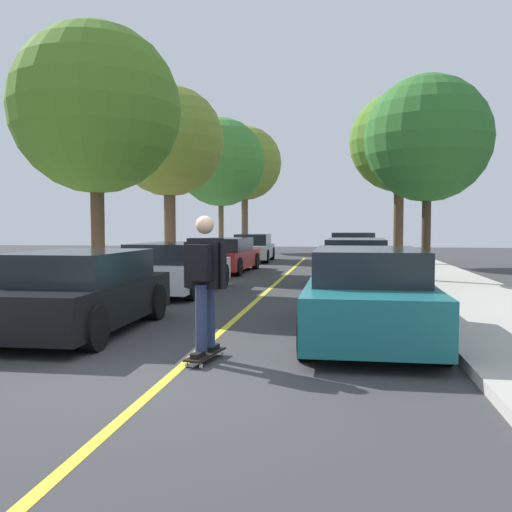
{
  "coord_description": "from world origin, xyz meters",
  "views": [
    {
      "loc": [
        1.91,
        -6.22,
        1.71
      ],
      "look_at": [
        0.07,
        5.9,
        1.05
      ],
      "focal_mm": 39.3,
      "sensor_mm": 36.0,
      "label": 1
    }
  ],
  "objects_px": {
    "parked_car_left_nearest": "(77,292)",
    "skateboarder": "(204,276)",
    "parked_car_left_near": "(175,267)",
    "parked_car_left_farthest": "(253,248)",
    "parked_car_right_nearest": "(367,294)",
    "street_tree_left_near": "(169,142)",
    "skateboard": "(205,355)",
    "street_tree_right_nearest": "(428,139)",
    "parked_car_right_far": "(352,252)",
    "street_tree_left_far": "(221,162)",
    "street_tree_left_nearest": "(96,109)",
    "street_tree_left_farthest": "(245,163)",
    "street_tree_right_near": "(400,142)",
    "parked_car_left_far": "(226,255)",
    "parked_car_right_near": "(356,264)"
  },
  "relations": [
    {
      "from": "parked_car_right_nearest",
      "to": "parked_car_right_far",
      "type": "height_order",
      "value": "parked_car_right_far"
    },
    {
      "from": "street_tree_left_near",
      "to": "street_tree_left_farthest",
      "type": "relative_size",
      "value": 0.83
    },
    {
      "from": "parked_car_right_near",
      "to": "street_tree_left_nearest",
      "type": "relative_size",
      "value": 0.7
    },
    {
      "from": "parked_car_right_near",
      "to": "skateboarder",
      "type": "relative_size",
      "value": 2.71
    },
    {
      "from": "street_tree_left_near",
      "to": "street_tree_left_far",
      "type": "xyz_separation_m",
      "value": [
        0.0,
        8.89,
        0.25
      ]
    },
    {
      "from": "parked_car_left_far",
      "to": "street_tree_left_near",
      "type": "distance_m",
      "value": 4.64
    },
    {
      "from": "parked_car_left_nearest",
      "to": "street_tree_right_nearest",
      "type": "xyz_separation_m",
      "value": [
        6.66,
        8.22,
        3.55
      ]
    },
    {
      "from": "parked_car_left_near",
      "to": "parked_car_left_farthest",
      "type": "bearing_deg",
      "value": 90.0
    },
    {
      "from": "parked_car_right_far",
      "to": "street_tree_left_nearest",
      "type": "xyz_separation_m",
      "value": [
        -6.66,
        -8.45,
        4.0
      ]
    },
    {
      "from": "parked_car_right_nearest",
      "to": "street_tree_right_nearest",
      "type": "relative_size",
      "value": 0.8
    },
    {
      "from": "parked_car_left_nearest",
      "to": "skateboarder",
      "type": "height_order",
      "value": "skateboarder"
    },
    {
      "from": "parked_car_left_nearest",
      "to": "skateboard",
      "type": "bearing_deg",
      "value": -33.31
    },
    {
      "from": "street_tree_left_farthest",
      "to": "skateboard",
      "type": "xyz_separation_m",
      "value": [
        4.56,
        -29.28,
        -5.68
      ]
    },
    {
      "from": "parked_car_right_nearest",
      "to": "parked_car_right_far",
      "type": "bearing_deg",
      "value": 90.0
    },
    {
      "from": "skateboard",
      "to": "street_tree_right_nearest",
      "type": "bearing_deg",
      "value": 67.42
    },
    {
      "from": "street_tree_right_nearest",
      "to": "parked_car_right_far",
      "type": "bearing_deg",
      "value": 110.24
    },
    {
      "from": "street_tree_left_farthest",
      "to": "street_tree_left_near",
      "type": "bearing_deg",
      "value": -90.0
    },
    {
      "from": "parked_car_right_nearest",
      "to": "street_tree_left_near",
      "type": "xyz_separation_m",
      "value": [
        -6.66,
        11.21,
        4.12
      ]
    },
    {
      "from": "street_tree_left_far",
      "to": "street_tree_right_nearest",
      "type": "bearing_deg",
      "value": -54.37
    },
    {
      "from": "parked_car_left_near",
      "to": "street_tree_right_nearest",
      "type": "xyz_separation_m",
      "value": [
        6.66,
        2.78,
        3.56
      ]
    },
    {
      "from": "parked_car_right_far",
      "to": "street_tree_right_nearest",
      "type": "height_order",
      "value": "street_tree_right_nearest"
    },
    {
      "from": "street_tree_right_nearest",
      "to": "street_tree_left_far",
      "type": "bearing_deg",
      "value": 125.63
    },
    {
      "from": "street_tree_right_near",
      "to": "street_tree_left_nearest",
      "type": "bearing_deg",
      "value": -128.4
    },
    {
      "from": "street_tree_left_near",
      "to": "street_tree_right_nearest",
      "type": "bearing_deg",
      "value": -20.36
    },
    {
      "from": "parked_car_left_nearest",
      "to": "parked_car_right_nearest",
      "type": "xyz_separation_m",
      "value": [
        4.63,
        0.23,
        0.02
      ]
    },
    {
      "from": "parked_car_right_nearest",
      "to": "skateboarder",
      "type": "relative_size",
      "value": 2.7
    },
    {
      "from": "street_tree_left_near",
      "to": "parked_car_right_far",
      "type": "bearing_deg",
      "value": 18.73
    },
    {
      "from": "parked_car_right_nearest",
      "to": "skateboard",
      "type": "xyz_separation_m",
      "value": [
        -2.09,
        -1.9,
        -0.58
      ]
    },
    {
      "from": "parked_car_left_near",
      "to": "street_tree_left_far",
      "type": "distance_m",
      "value": 15.65
    },
    {
      "from": "parked_car_right_nearest",
      "to": "skateboarder",
      "type": "bearing_deg",
      "value": -137.37
    },
    {
      "from": "street_tree_left_farthest",
      "to": "street_tree_left_far",
      "type": "bearing_deg",
      "value": -90.0
    },
    {
      "from": "parked_car_right_nearest",
      "to": "street_tree_right_nearest",
      "type": "distance_m",
      "value": 8.97
    },
    {
      "from": "parked_car_left_near",
      "to": "street_tree_left_nearest",
      "type": "height_order",
      "value": "street_tree_left_nearest"
    },
    {
      "from": "parked_car_right_near",
      "to": "street_tree_left_nearest",
      "type": "distance_m",
      "value": 7.93
    },
    {
      "from": "street_tree_right_nearest",
      "to": "street_tree_left_near",
      "type": "bearing_deg",
      "value": 159.64
    },
    {
      "from": "street_tree_right_near",
      "to": "skateboarder",
      "type": "relative_size",
      "value": 4.19
    },
    {
      "from": "skateboarder",
      "to": "skateboard",
      "type": "bearing_deg",
      "value": 79.56
    },
    {
      "from": "street_tree_left_far",
      "to": "street_tree_left_farthest",
      "type": "height_order",
      "value": "street_tree_left_farthest"
    },
    {
      "from": "parked_car_left_nearest",
      "to": "parked_car_left_far",
      "type": "height_order",
      "value": "parked_car_left_nearest"
    },
    {
      "from": "parked_car_left_near",
      "to": "street_tree_right_nearest",
      "type": "height_order",
      "value": "street_tree_right_nearest"
    },
    {
      "from": "parked_car_left_nearest",
      "to": "parked_car_left_farthest",
      "type": "bearing_deg",
      "value": 90.0
    },
    {
      "from": "parked_car_right_far",
      "to": "street_tree_left_farthest",
      "type": "distance_m",
      "value": 16.24
    },
    {
      "from": "parked_car_left_nearest",
      "to": "street_tree_left_nearest",
      "type": "bearing_deg",
      "value": 111.06
    },
    {
      "from": "street_tree_right_near",
      "to": "street_tree_left_far",
      "type": "bearing_deg",
      "value": 154.54
    },
    {
      "from": "parked_car_left_near",
      "to": "street_tree_left_near",
      "type": "bearing_deg",
      "value": 108.61
    },
    {
      "from": "street_tree_left_farthest",
      "to": "street_tree_right_near",
      "type": "xyz_separation_m",
      "value": [
        8.68,
        -11.42,
        -0.5
      ]
    },
    {
      "from": "street_tree_left_near",
      "to": "parked_car_right_nearest",
      "type": "bearing_deg",
      "value": -59.3
    },
    {
      "from": "parked_car_left_far",
      "to": "skateboard",
      "type": "bearing_deg",
      "value": -79.36
    },
    {
      "from": "street_tree_left_farthest",
      "to": "skateboard",
      "type": "relative_size",
      "value": 9.3
    },
    {
      "from": "parked_car_left_farthest",
      "to": "skateboard",
      "type": "height_order",
      "value": "parked_car_left_farthest"
    }
  ]
}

